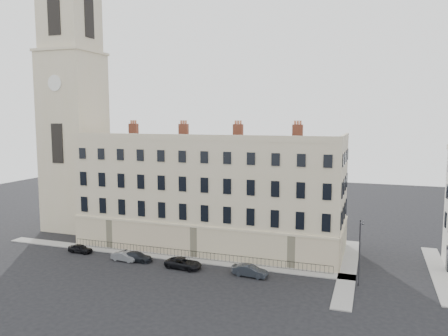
{
  "coord_description": "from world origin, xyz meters",
  "views": [
    {
      "loc": [
        15.4,
        -44.11,
        17.91
      ],
      "look_at": [
        -3.31,
        10.0,
        11.25
      ],
      "focal_mm": 35.0,
      "sensor_mm": 36.0,
      "label": 1
    }
  ],
  "objects_px": {
    "car_a": "(80,249)",
    "car_b": "(124,257)",
    "car_f": "(250,271)",
    "car_e": "(248,269)",
    "car_c": "(137,257)",
    "car_d": "(183,263)",
    "streetlamp": "(360,250)"
  },
  "relations": [
    {
      "from": "car_c",
      "to": "car_d",
      "type": "distance_m",
      "value": 6.62
    },
    {
      "from": "car_a",
      "to": "car_f",
      "type": "height_order",
      "value": "car_f"
    },
    {
      "from": "car_b",
      "to": "car_e",
      "type": "relative_size",
      "value": 0.9
    },
    {
      "from": "car_a",
      "to": "car_b",
      "type": "relative_size",
      "value": 0.98
    },
    {
      "from": "car_b",
      "to": "car_c",
      "type": "distance_m",
      "value": 1.59
    },
    {
      "from": "car_b",
      "to": "car_c",
      "type": "relative_size",
      "value": 0.84
    },
    {
      "from": "car_c",
      "to": "car_b",
      "type": "bearing_deg",
      "value": 105.56
    },
    {
      "from": "car_b",
      "to": "car_e",
      "type": "bearing_deg",
      "value": -84.87
    },
    {
      "from": "car_e",
      "to": "car_c",
      "type": "bearing_deg",
      "value": 94.97
    },
    {
      "from": "car_a",
      "to": "car_f",
      "type": "relative_size",
      "value": 0.85
    },
    {
      "from": "car_d",
      "to": "streetlamp",
      "type": "xyz_separation_m",
      "value": [
        19.94,
        1.05,
        3.38
      ]
    },
    {
      "from": "car_a",
      "to": "car_e",
      "type": "bearing_deg",
      "value": -89.87
    },
    {
      "from": "car_d",
      "to": "streetlamp",
      "type": "distance_m",
      "value": 20.25
    },
    {
      "from": "car_b",
      "to": "car_f",
      "type": "height_order",
      "value": "car_f"
    },
    {
      "from": "car_a",
      "to": "car_e",
      "type": "distance_m",
      "value": 23.28
    },
    {
      "from": "streetlamp",
      "to": "car_c",
      "type": "bearing_deg",
      "value": -165.25
    },
    {
      "from": "car_b",
      "to": "car_f",
      "type": "bearing_deg",
      "value": -86.9
    },
    {
      "from": "car_c",
      "to": "car_d",
      "type": "bearing_deg",
      "value": -93.79
    },
    {
      "from": "car_c",
      "to": "car_f",
      "type": "xyz_separation_m",
      "value": [
        14.85,
        -0.47,
        0.06
      ]
    },
    {
      "from": "car_c",
      "to": "car_e",
      "type": "height_order",
      "value": "car_e"
    },
    {
      "from": "car_b",
      "to": "car_d",
      "type": "xyz_separation_m",
      "value": [
        8.14,
        -0.07,
        0.06
      ]
    },
    {
      "from": "car_d",
      "to": "car_e",
      "type": "bearing_deg",
      "value": -80.62
    },
    {
      "from": "car_a",
      "to": "car_d",
      "type": "xyz_separation_m",
      "value": [
        15.47,
        -1.04,
        0.05
      ]
    },
    {
      "from": "car_d",
      "to": "car_f",
      "type": "xyz_separation_m",
      "value": [
        8.25,
        0.01,
        0.03
      ]
    },
    {
      "from": "car_e",
      "to": "car_f",
      "type": "xyz_separation_m",
      "value": [
        0.45,
        -0.57,
        0.01
      ]
    },
    {
      "from": "car_c",
      "to": "car_f",
      "type": "bearing_deg",
      "value": -91.4
    },
    {
      "from": "car_b",
      "to": "car_f",
      "type": "distance_m",
      "value": 16.39
    },
    {
      "from": "car_f",
      "to": "car_c",
      "type": "bearing_deg",
      "value": 93.12
    },
    {
      "from": "car_a",
      "to": "car_b",
      "type": "distance_m",
      "value": 7.4
    },
    {
      "from": "car_a",
      "to": "car_d",
      "type": "distance_m",
      "value": 15.5
    },
    {
      "from": "car_d",
      "to": "car_a",
      "type": "bearing_deg",
      "value": 91.29
    },
    {
      "from": "streetlamp",
      "to": "car_a",
      "type": "bearing_deg",
      "value": -166.44
    }
  ]
}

